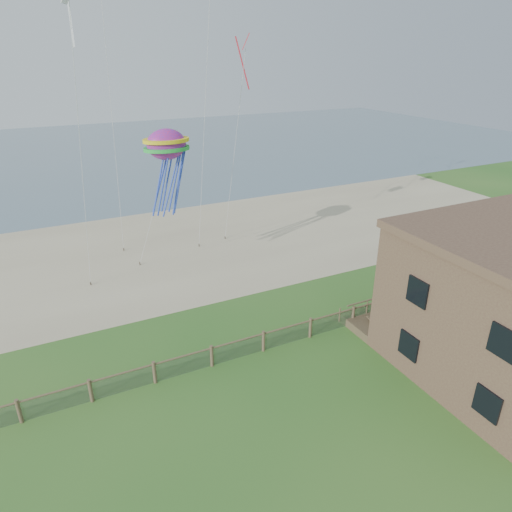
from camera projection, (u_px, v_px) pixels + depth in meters
name	position (u px, v px, depth m)	size (l,w,h in m)	color
ground	(325.00, 424.00, 20.08)	(160.00, 160.00, 0.00)	#296021
sand_beach	(177.00, 248.00, 38.10)	(72.00, 20.00, 0.02)	tan
ocean	(96.00, 153.00, 74.14)	(160.00, 68.00, 0.02)	slate
chainlink_fence	(263.00, 342.00, 24.77)	(36.20, 0.20, 1.25)	brown
motel_deck	(450.00, 302.00, 29.30)	(15.00, 2.00, 0.50)	brown
picnic_table	(381.00, 322.00, 26.97)	(1.65, 1.25, 0.70)	brown
octopus_kite	(168.00, 169.00, 30.15)	(3.04, 2.15, 6.26)	red
kite_white	(70.00, 6.00, 22.15)	(1.25, 0.70, 2.55)	white
kite_red	(246.00, 55.00, 30.72)	(1.13, 0.70, 2.83)	red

